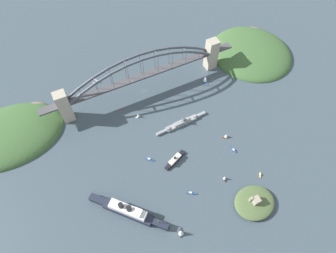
{
  "coord_description": "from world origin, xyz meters",
  "views": [
    {
      "loc": [
        98.05,
        274.2,
        324.96
      ],
      "look_at": [
        0.0,
        78.77,
        8.0
      ],
      "focal_mm": 31.21,
      "sensor_mm": 36.0,
      "label": 1
    }
  ],
  "objects_px": {
    "harbor_ferry_steamer": "(175,160)",
    "small_boat_0": "(233,150)",
    "small_boat_7": "(181,232)",
    "small_boat_8": "(138,115)",
    "harbor_arch_bridge": "(143,77)",
    "small_boat_6": "(225,178)",
    "channel_marker_buoy": "(121,109)",
    "small_boat_3": "(149,159)",
    "small_boat_4": "(191,193)",
    "small_boat_5": "(260,175)",
    "fort_island_mid_harbor": "(254,202)",
    "naval_cruiser": "(182,123)",
    "ocean_liner": "(128,211)",
    "seaplane_taxiing_near_bridge": "(95,81)",
    "small_boat_1": "(226,136)",
    "small_boat_2": "(205,79)"
  },
  "relations": [
    {
      "from": "fort_island_mid_harbor",
      "to": "small_boat_5",
      "type": "bearing_deg",
      "value": -137.86
    },
    {
      "from": "harbor_ferry_steamer",
      "to": "fort_island_mid_harbor",
      "type": "bearing_deg",
      "value": 121.5
    },
    {
      "from": "harbor_arch_bridge",
      "to": "small_boat_6",
      "type": "relative_size",
      "value": 37.63
    },
    {
      "from": "naval_cruiser",
      "to": "small_boat_8",
      "type": "height_order",
      "value": "naval_cruiser"
    },
    {
      "from": "harbor_arch_bridge",
      "to": "small_boat_5",
      "type": "height_order",
      "value": "harbor_arch_bridge"
    },
    {
      "from": "ocean_liner",
      "to": "small_boat_8",
      "type": "xyz_separation_m",
      "value": [
        -63.39,
        -118.27,
        -2.41
      ]
    },
    {
      "from": "ocean_liner",
      "to": "fort_island_mid_harbor",
      "type": "distance_m",
      "value": 143.16
    },
    {
      "from": "harbor_ferry_steamer",
      "to": "channel_marker_buoy",
      "type": "distance_m",
      "value": 109.75
    },
    {
      "from": "small_boat_1",
      "to": "small_boat_5",
      "type": "bearing_deg",
      "value": 96.28
    },
    {
      "from": "harbor_ferry_steamer",
      "to": "small_boat_7",
      "type": "relative_size",
      "value": 2.81
    },
    {
      "from": "small_boat_2",
      "to": "small_boat_0",
      "type": "bearing_deg",
      "value": 76.3
    },
    {
      "from": "ocean_liner",
      "to": "seaplane_taxiing_near_bridge",
      "type": "distance_m",
      "value": 210.12
    },
    {
      "from": "fort_island_mid_harbor",
      "to": "small_boat_3",
      "type": "bearing_deg",
      "value": -51.77
    },
    {
      "from": "small_boat_3",
      "to": "harbor_ferry_steamer",
      "type": "bearing_deg",
      "value": 150.87
    },
    {
      "from": "fort_island_mid_harbor",
      "to": "small_boat_0",
      "type": "xyz_separation_m",
      "value": [
        -18.71,
        -69.84,
        -3.17
      ]
    },
    {
      "from": "small_boat_3",
      "to": "channel_marker_buoy",
      "type": "height_order",
      "value": "channel_marker_buoy"
    },
    {
      "from": "ocean_liner",
      "to": "harbor_ferry_steamer",
      "type": "bearing_deg",
      "value": -155.65
    },
    {
      "from": "harbor_ferry_steamer",
      "to": "small_boat_6",
      "type": "bearing_deg",
      "value": 130.32
    },
    {
      "from": "small_boat_5",
      "to": "small_boat_6",
      "type": "bearing_deg",
      "value": -20.01
    },
    {
      "from": "small_boat_1",
      "to": "small_boat_8",
      "type": "relative_size",
      "value": 1.0
    },
    {
      "from": "naval_cruiser",
      "to": "small_boat_7",
      "type": "relative_size",
      "value": 6.51
    },
    {
      "from": "small_boat_3",
      "to": "fort_island_mid_harbor",
      "type": "bearing_deg",
      "value": 128.23
    },
    {
      "from": "harbor_arch_bridge",
      "to": "small_boat_6",
      "type": "xyz_separation_m",
      "value": [
        -28.64,
        173.11,
        -24.76
      ]
    },
    {
      "from": "small_boat_7",
      "to": "small_boat_8",
      "type": "distance_m",
      "value": 166.58
    },
    {
      "from": "small_boat_0",
      "to": "seaplane_taxiing_near_bridge",
      "type": "bearing_deg",
      "value": -58.22
    },
    {
      "from": "small_boat_3",
      "to": "ocean_liner",
      "type": "bearing_deg",
      "value": 45.71
    },
    {
      "from": "harbor_ferry_steamer",
      "to": "small_boat_7",
      "type": "xyz_separation_m",
      "value": [
        35.16,
        81.92,
        2.7
      ]
    },
    {
      "from": "small_boat_3",
      "to": "small_boat_4",
      "type": "relative_size",
      "value": 0.84
    },
    {
      "from": "small_boat_1",
      "to": "small_boat_7",
      "type": "height_order",
      "value": "small_boat_7"
    },
    {
      "from": "small_boat_5",
      "to": "seaplane_taxiing_near_bridge",
      "type": "bearing_deg",
      "value": -61.45
    },
    {
      "from": "small_boat_4",
      "to": "small_boat_6",
      "type": "xyz_separation_m",
      "value": [
        -44.69,
        2.42,
        2.71
      ]
    },
    {
      "from": "small_boat_3",
      "to": "small_boat_4",
      "type": "distance_m",
      "value": 66.96
    },
    {
      "from": "naval_cruiser",
      "to": "small_boat_1",
      "type": "distance_m",
      "value": 61.76
    },
    {
      "from": "small_boat_4",
      "to": "small_boat_7",
      "type": "distance_m",
      "value": 47.93
    },
    {
      "from": "small_boat_1",
      "to": "channel_marker_buoy",
      "type": "xyz_separation_m",
      "value": [
        106.7,
        -104.83,
        -2.51
      ]
    },
    {
      "from": "ocean_liner",
      "to": "small_boat_6",
      "type": "bearing_deg",
      "value": 173.27
    },
    {
      "from": "small_boat_1",
      "to": "channel_marker_buoy",
      "type": "distance_m",
      "value": 149.6
    },
    {
      "from": "harbor_arch_bridge",
      "to": "fort_island_mid_harbor",
      "type": "height_order",
      "value": "harbor_arch_bridge"
    },
    {
      "from": "small_boat_6",
      "to": "small_boat_1",
      "type": "bearing_deg",
      "value": -124.83
    },
    {
      "from": "small_boat_1",
      "to": "small_boat_2",
      "type": "relative_size",
      "value": 0.69
    },
    {
      "from": "harbor_ferry_steamer",
      "to": "small_boat_0",
      "type": "bearing_deg",
      "value": 164.9
    },
    {
      "from": "small_boat_4",
      "to": "fort_island_mid_harbor",
      "type": "bearing_deg",
      "value": 143.39
    },
    {
      "from": "small_boat_2",
      "to": "small_boat_3",
      "type": "bearing_deg",
      "value": 32.62
    },
    {
      "from": "small_boat_3",
      "to": "small_boat_6",
      "type": "relative_size",
      "value": 1.23
    },
    {
      "from": "harbor_ferry_steamer",
      "to": "small_boat_5",
      "type": "relative_size",
      "value": 4.7
    },
    {
      "from": "naval_cruiser",
      "to": "fort_island_mid_harbor",
      "type": "distance_m",
      "value": 137.0
    },
    {
      "from": "small_boat_8",
      "to": "small_boat_1",
      "type": "bearing_deg",
      "value": 137.41
    },
    {
      "from": "small_boat_2",
      "to": "channel_marker_buoy",
      "type": "relative_size",
      "value": 4.14
    },
    {
      "from": "small_boat_1",
      "to": "small_boat_7",
      "type": "xyz_separation_m",
      "value": [
        111.25,
        82.48,
        1.79
      ]
    },
    {
      "from": "small_boat_5",
      "to": "small_boat_6",
      "type": "xyz_separation_m",
      "value": [
        41.62,
        -15.16,
        2.76
      ]
    }
  ]
}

